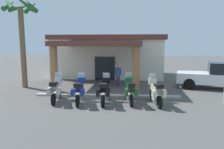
# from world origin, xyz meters

# --- Properties ---
(ground_plane) EXTENTS (80.00, 80.00, 0.00)m
(ground_plane) POSITION_xyz_m (0.00, 0.00, 0.00)
(ground_plane) COLOR #514F4C
(motel_building) EXTENTS (11.05, 11.35, 4.04)m
(motel_building) POSITION_xyz_m (0.12, 8.81, 2.10)
(motel_building) COLOR silver
(motel_building) RESTS_ON ground_plane
(motorcycle_silver) EXTENTS (0.76, 2.21, 1.61)m
(motorcycle_silver) POSITION_xyz_m (-2.10, -0.81, 0.70)
(motorcycle_silver) COLOR black
(motorcycle_silver) RESTS_ON ground_plane
(motorcycle_blue) EXTENTS (0.73, 2.21, 1.61)m
(motorcycle_blue) POSITION_xyz_m (-0.68, -1.04, 0.70)
(motorcycle_blue) COLOR black
(motorcycle_blue) RESTS_ON ground_plane
(motorcycle_black) EXTENTS (0.71, 2.21, 1.61)m
(motorcycle_black) POSITION_xyz_m (0.75, -0.99, 0.70)
(motorcycle_black) COLOR black
(motorcycle_black) RESTS_ON ground_plane
(motorcycle_green) EXTENTS (0.74, 2.21, 1.61)m
(motorcycle_green) POSITION_xyz_m (2.18, -0.78, 0.70)
(motorcycle_green) COLOR black
(motorcycle_green) RESTS_ON ground_plane
(motorcycle_cream) EXTENTS (0.80, 2.21, 1.61)m
(motorcycle_cream) POSITION_xyz_m (3.61, -0.99, 0.70)
(motorcycle_cream) COLOR black
(motorcycle_cream) RESTS_ON ground_plane
(pedestrian) EXTENTS (0.49, 0.32, 1.70)m
(pedestrian) POSITION_xyz_m (1.29, 3.64, 0.98)
(pedestrian) COLOR #3F334C
(pedestrian) RESTS_ON ground_plane
(pickup_truck_white) EXTENTS (5.51, 3.16, 1.95)m
(pickup_truck_white) POSITION_xyz_m (8.48, 3.31, 0.94)
(pickup_truck_white) COLOR black
(pickup_truck_white) RESTS_ON ground_plane
(palm_tree_roadside) EXTENTS (2.54, 2.60, 6.73)m
(palm_tree_roadside) POSITION_xyz_m (-5.73, 2.83, 4.75)
(palm_tree_roadside) COLOR brown
(palm_tree_roadside) RESTS_ON ground_plane
(curb_strip) EXTENTS (9.14, 0.36, 0.12)m
(curb_strip) POSITION_xyz_m (0.75, 0.49, 0.06)
(curb_strip) COLOR #ADA89E
(curb_strip) RESTS_ON ground_plane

